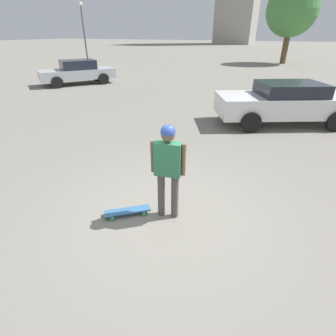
# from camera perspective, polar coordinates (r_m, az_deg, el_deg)

# --- Properties ---
(ground_plane) EXTENTS (220.00, 220.00, 0.00)m
(ground_plane) POSITION_cam_1_polar(r_m,az_deg,el_deg) (4.87, 0.00, -10.15)
(ground_plane) COLOR gray
(person) EXTENTS (0.28, 0.58, 1.72)m
(person) POSITION_cam_1_polar(r_m,az_deg,el_deg) (4.31, 0.00, 1.12)
(person) COLOR #4C4742
(person) RESTS_ON ground_plane
(skateboard) EXTENTS (0.69, 0.77, 0.09)m
(skateboard) POSITION_cam_1_polar(r_m,az_deg,el_deg) (4.90, -8.81, -9.26)
(skateboard) COLOR #336693
(skateboard) RESTS_ON ground_plane
(car_parked_near) EXTENTS (3.76, 4.97, 1.44)m
(car_parked_near) POSITION_cam_1_polar(r_m,az_deg,el_deg) (10.42, 24.12, 12.93)
(car_parked_near) COLOR silver
(car_parked_near) RESTS_ON ground_plane
(car_parked_far) EXTENTS (4.68, 4.06, 1.44)m
(car_parked_far) POSITION_cam_1_polar(r_m,az_deg,el_deg) (18.54, -19.09, 19.20)
(car_parked_far) COLOR #ADB2B7
(car_parked_far) RESTS_ON ground_plane
(tree_distant) EXTENTS (4.96, 4.96, 7.41)m
(tree_distant) POSITION_cam_1_polar(r_m,az_deg,el_deg) (32.29, 25.43, 28.65)
(tree_distant) COLOR brown
(tree_distant) RESTS_ON ground_plane
(traffic_cone) EXTENTS (0.38, 0.38, 0.63)m
(traffic_cone) POSITION_cam_1_polar(r_m,az_deg,el_deg) (9.43, 16.91, 9.91)
(traffic_cone) COLOR orange
(traffic_cone) RESTS_ON ground_plane
(lamp_post) EXTENTS (0.28, 0.28, 4.84)m
(lamp_post) POSITION_cam_1_polar(r_m,az_deg,el_deg) (22.17, -17.77, 26.14)
(lamp_post) COLOR #59595E
(lamp_post) RESTS_ON ground_plane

